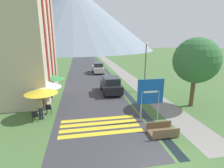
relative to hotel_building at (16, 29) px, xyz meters
name	(u,v)px	position (x,y,z in m)	size (l,w,h in m)	color
ground_plane	(104,77)	(9.39, 8.00, -6.76)	(160.00, 160.00, 0.00)	#476B38
road	(86,67)	(6.89, 18.00, -6.76)	(6.40, 60.00, 0.01)	#38383D
footpath	(114,66)	(12.99, 18.00, -6.76)	(2.20, 60.00, 0.01)	gray
drainage_channel	(103,67)	(10.59, 18.00, -6.76)	(0.60, 60.00, 0.00)	black
crosswalk_marking	(100,126)	(6.89, -7.58, -6.75)	(5.44, 2.54, 0.01)	yellow
mountain_distant	(74,18)	(3.88, 79.43, 9.19)	(81.93, 81.93, 31.90)	gray
hotel_building	(16,29)	(0.00, 0.00, 0.00)	(6.31, 8.66, 12.63)	#BCAD93
road_sign	(150,95)	(10.55, -7.44, -4.76)	(1.94, 0.11, 3.13)	#9E9EA3
footbridge	(162,131)	(10.59, -9.45, -6.53)	(1.70, 1.10, 0.65)	brown
parked_car_near	(111,85)	(8.99, -0.27, -5.85)	(1.99, 4.14, 1.82)	black
parked_car_far	(98,68)	(8.82, 11.42, -5.85)	(1.82, 4.15, 1.82)	silver
cafe_chair_far_left	(50,97)	(2.83, -2.05, -6.25)	(0.40, 0.40, 0.85)	black
cafe_chair_near_right	(49,108)	(3.12, -4.92, -6.25)	(0.40, 0.40, 0.85)	black
cafe_chair_nearest	(35,115)	(2.40, -6.13, -6.25)	(0.40, 0.40, 0.85)	black
cafe_umbrella_front_yellow	(41,91)	(2.79, -5.33, -4.69)	(2.41, 2.41, 2.25)	#B7B2A8
cafe_umbrella_middle_white	(47,84)	(2.86, -3.31, -4.69)	(2.41, 2.41, 2.34)	#B7B2A8
cafe_umbrella_rear_green	(52,77)	(2.96, -0.76, -4.61)	(2.45, 2.45, 2.35)	#B7B2A8
person_standing_terrace	(40,106)	(2.73, -5.79, -5.71)	(0.32, 0.32, 1.80)	#282833
person_seated_far	(42,103)	(2.50, -4.10, -6.06)	(0.32, 0.32, 1.26)	#282833
streetlamp	(145,63)	(12.92, -0.19, -3.55)	(0.28, 0.28, 5.45)	#515156
tree_by_path	(196,61)	(15.36, -5.38, -2.70)	(3.83, 3.83, 5.98)	brown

